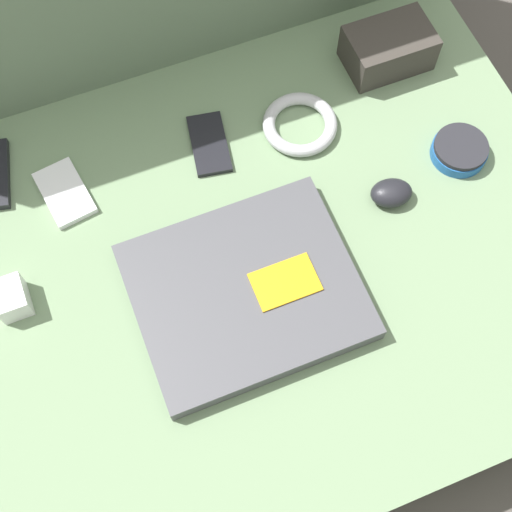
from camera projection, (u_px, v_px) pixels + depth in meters
ground_plane at (256, 300)px, 1.18m from camera, size 8.00×8.00×0.00m
couch_seat at (256, 282)px, 1.10m from camera, size 0.99×0.76×0.16m
laptop at (246, 292)px, 1.00m from camera, size 0.31×0.26×0.03m
computer_mouse at (391, 193)px, 1.06m from camera, size 0.07×0.06×0.03m
speaker_puck at (460, 150)px, 1.09m from camera, size 0.09×0.09×0.03m
phone_silver at (65, 193)px, 1.07m from camera, size 0.08×0.11×0.01m
phone_small at (209, 144)px, 1.11m from camera, size 0.07×0.12×0.01m
camera_pouch at (388, 48)px, 1.15m from camera, size 0.14×0.09×0.07m
charger_brick at (12, 298)px, 0.99m from camera, size 0.04×0.05×0.04m
cable_coil at (300, 124)px, 1.11m from camera, size 0.12×0.12×0.02m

